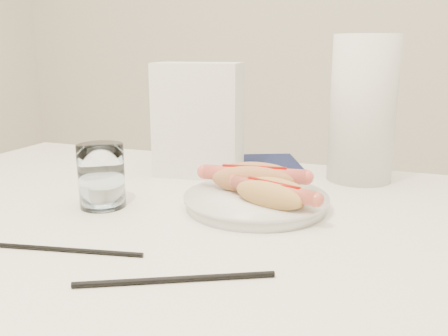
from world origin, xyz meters
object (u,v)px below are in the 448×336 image
(table, at_px, (171,241))
(water_glass, at_px, (101,176))
(paper_towel_roll, at_px, (363,109))
(napkin_box, at_px, (199,120))
(plate, at_px, (256,203))
(hotdog_right, at_px, (273,194))
(hotdog_left, at_px, (254,179))

(table, bearing_deg, water_glass, -164.18)
(water_glass, distance_m, paper_towel_roll, 0.52)
(table, relative_size, napkin_box, 5.13)
(plate, xyz_separation_m, paper_towel_roll, (0.14, 0.25, 0.13))
(plate, bearing_deg, napkin_box, 135.89)
(hotdog_right, distance_m, napkin_box, 0.31)
(water_glass, bearing_deg, table, 15.82)
(table, distance_m, water_glass, 0.16)
(table, bearing_deg, paper_towel_roll, 46.78)
(table, distance_m, hotdog_left, 0.18)
(table, relative_size, water_glass, 11.17)
(table, height_order, water_glass, water_glass)
(plate, relative_size, hotdog_left, 1.30)
(water_glass, bearing_deg, hotdog_left, 25.88)
(plate, height_order, hotdog_left, hotdog_left)
(table, bearing_deg, plate, 20.48)
(table, distance_m, hotdog_right, 0.20)
(hotdog_left, relative_size, water_glass, 1.67)
(water_glass, bearing_deg, plate, 18.41)
(hotdog_right, distance_m, water_glass, 0.29)
(hotdog_right, xyz_separation_m, water_glass, (-0.29, -0.05, 0.01))
(table, distance_m, napkin_box, 0.29)
(table, distance_m, plate, 0.16)
(table, height_order, plate, plate)
(table, bearing_deg, hotdog_right, 4.89)
(water_glass, height_order, napkin_box, napkin_box)
(plate, bearing_deg, water_glass, -161.59)
(hotdog_left, bearing_deg, table, -154.64)
(plate, height_order, napkin_box, napkin_box)
(water_glass, distance_m, napkin_box, 0.27)
(hotdog_left, bearing_deg, napkin_box, 130.95)
(hotdog_right, height_order, napkin_box, napkin_box)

